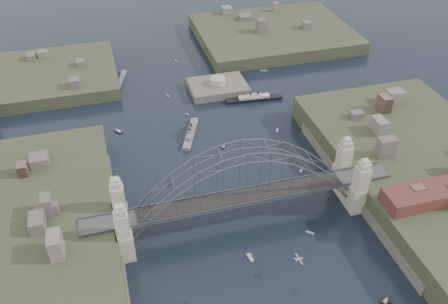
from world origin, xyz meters
TOP-DOWN VIEW (x-y plane):
  - ground at (0.00, 0.00)m, footprint 500.00×500.00m
  - bridge at (0.00, 0.00)m, footprint 84.00×13.80m
  - shore_west at (-57.32, 0.00)m, footprint 50.50×90.00m
  - shore_east at (57.32, 0.00)m, footprint 50.50×90.00m
  - headland_nw at (-55.00, 95.00)m, footprint 60.00×45.00m
  - headland_ne at (50.00, 110.00)m, footprint 70.00×55.00m
  - fort_island at (12.00, 70.00)m, footprint 22.00×16.00m
  - wharf_shed at (44.00, -14.00)m, footprint 20.00×8.00m
  - finger_pier at (39.00, -28.00)m, footprint 4.00×22.00m
  - naval_cruiser_near at (-4.83, 42.88)m, footprint 9.04×17.73m
  - naval_cruiser_far at (-23.99, 87.94)m, footprint 6.54×14.83m
  - ocean_liner at (23.20, 58.97)m, footprint 21.67×4.70m
  - aeroplane at (7.03, -21.66)m, footprint 1.95×3.63m
  - small_boat_a at (-16.19, 20.45)m, footprint 2.38×2.70m
  - small_boat_b at (4.05, 33.02)m, footprint 1.60×1.94m
  - small_boat_c at (-2.00, -13.49)m, footprint 1.27×2.66m
  - small_boat_d at (24.50, 37.43)m, footprint 1.60×2.09m
  - small_boat_e at (-28.34, 51.36)m, footprint 2.73×3.16m
  - small_boat_f at (-3.33, 55.91)m, footprint 1.56×1.54m
  - small_boat_g at (23.79, -34.23)m, footprint 2.72×1.42m
  - small_boat_h at (-7.73, 70.92)m, footprint 1.46×2.00m
  - small_boat_i at (24.07, 15.06)m, footprint 2.01×1.97m
  - small_boat_k at (1.16, 99.47)m, footprint 1.41×1.99m
  - small_boat_l at (-35.21, 32.73)m, footprint 2.67×2.77m
  - small_boat_m at (15.86, -9.79)m, footprint 2.10×1.96m
  - small_boat_n at (34.80, 80.72)m, footprint 3.13×1.85m

SIDE VIEW (x-z plane):
  - fort_island at x=12.00m, z-range -5.04..4.36m
  - ground at x=0.00m, z-range 0.00..0.00m
  - small_boat_a at x=-16.19m, z-range -0.08..0.38m
  - small_boat_d at x=24.50m, z-range -0.08..0.38m
  - small_boat_f at x=-3.33m, z-range -0.08..0.38m
  - small_boat_h at x=-7.73m, z-range -0.08..0.38m
  - small_boat_i at x=24.07m, z-range -0.08..0.38m
  - small_boat_k at x=1.16m, z-range -0.08..0.38m
  - small_boat_m at x=15.86m, z-range -0.08..0.38m
  - small_boat_n at x=34.80m, z-range -0.08..0.38m
  - small_boat_e at x=-28.34m, z-range -0.43..0.99m
  - small_boat_b at x=4.05m, z-range -0.42..1.00m
  - headland_nw at x=-55.00m, z-range -4.00..5.00m
  - finger_pier at x=39.00m, z-range 0.00..1.40m
  - headland_ne at x=50.00m, z-range -4.00..5.50m
  - small_boat_l at x=-35.21m, z-range -0.41..1.96m
  - naval_cruiser_far at x=-23.99m, z-range -1.73..3.30m
  - ocean_liner at x=23.20m, z-range -1.82..3.46m
  - small_boat_g at x=23.79m, z-range -0.36..2.01m
  - small_boat_c at x=-2.00m, z-range -0.35..2.02m
  - naval_cruiser_near at x=-4.83m, z-range -1.88..3.57m
  - shore_west at x=-57.32m, z-range -4.03..7.97m
  - shore_east at x=57.32m, z-range -4.03..7.97m
  - aeroplane at x=7.03m, z-range 5.67..6.20m
  - wharf_shed at x=44.00m, z-range 8.00..12.00m
  - bridge at x=0.00m, z-range 0.02..24.62m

